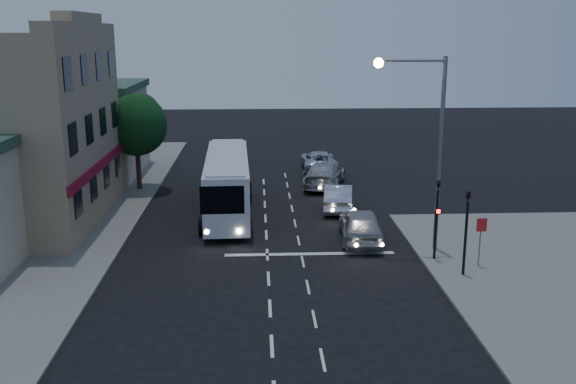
{
  "coord_description": "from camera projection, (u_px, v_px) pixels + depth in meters",
  "views": [
    {
      "loc": [
        -0.4,
        -26.46,
        10.2
      ],
      "look_at": [
        1.13,
        5.27,
        2.2
      ],
      "focal_mm": 40.0,
      "sensor_mm": 36.0,
      "label": 1
    }
  ],
  "objects": [
    {
      "name": "car_suv",
      "position": [
        361.0,
        225.0,
        31.84
      ],
      "size": [
        2.34,
        5.06,
        1.68
      ],
      "primitive_type": "imported",
      "rotation": [
        0.0,
        0.0,
        3.07
      ],
      "color": "#B1B1B1",
      "rests_on": "ground"
    },
    {
      "name": "traffic_signal_side",
      "position": [
        467.0,
        223.0,
        26.78
      ],
      "size": [
        0.18,
        0.15,
        4.1
      ],
      "color": "black",
      "rests_on": "sidewalk_near"
    },
    {
      "name": "streetlight",
      "position": [
        427.0,
        132.0,
        29.22
      ],
      "size": [
        3.32,
        0.44,
        9.0
      ],
      "color": "slate",
      "rests_on": "sidewalk_near"
    },
    {
      "name": "ground",
      "position": [
        268.0,
        270.0,
        28.14
      ],
      "size": [
        120.0,
        120.0,
        0.0
      ],
      "primitive_type": "plane",
      "color": "black"
    },
    {
      "name": "car_sedan_a",
      "position": [
        338.0,
        197.0,
        37.52
      ],
      "size": [
        2.2,
        4.75,
        1.51
      ],
      "primitive_type": "imported",
      "rotation": [
        0.0,
        0.0,
        3.01
      ],
      "color": "silver",
      "rests_on": "ground"
    },
    {
      "name": "sidewalk_far",
      "position": [
        29.0,
        221.0,
        35.27
      ],
      "size": [
        12.0,
        50.0,
        0.12
      ],
      "primitive_type": "cube",
      "color": "slate",
      "rests_on": "ground"
    },
    {
      "name": "main_building",
      "position": [
        2.0,
        129.0,
        33.98
      ],
      "size": [
        10.12,
        12.0,
        11.0
      ],
      "color": "gray",
      "rests_on": "sidewalk_far"
    },
    {
      "name": "regulatory_sign",
      "position": [
        481.0,
        234.0,
        27.96
      ],
      "size": [
        0.45,
        0.12,
        2.2
      ],
      "color": "slate",
      "rests_on": "sidewalk_near"
    },
    {
      "name": "street_tree",
      "position": [
        136.0,
        122.0,
        41.21
      ],
      "size": [
        4.0,
        4.0,
        6.2
      ],
      "color": "black",
      "rests_on": "sidewalk_far"
    },
    {
      "name": "traffic_signal_main",
      "position": [
        437.0,
        210.0,
        28.66
      ],
      "size": [
        0.25,
        0.35,
        4.1
      ],
      "color": "black",
      "rests_on": "sidewalk_near"
    },
    {
      "name": "car_sedan_c",
      "position": [
        319.0,
        161.0,
        47.99
      ],
      "size": [
        2.48,
        5.36,
        1.49
      ],
      "primitive_type": "imported",
      "rotation": [
        0.0,
        0.0,
        3.14
      ],
      "color": "#B5BACA",
      "rests_on": "ground"
    },
    {
      "name": "tour_bus",
      "position": [
        227.0,
        182.0,
        36.39
      ],
      "size": [
        2.69,
        11.25,
        3.43
      ],
      "rotation": [
        0.0,
        0.0,
        0.03
      ],
      "color": "silver",
      "rests_on": "ground"
    },
    {
      "name": "car_sedan_b",
      "position": [
        324.0,
        174.0,
        43.13
      ],
      "size": [
        3.64,
        6.15,
        1.67
      ],
      "primitive_type": "imported",
      "rotation": [
        0.0,
        0.0,
        2.9
      ],
      "color": "#ACACAF",
      "rests_on": "ground"
    },
    {
      "name": "low_building_north",
      "position": [
        75.0,
        128.0,
        46.05
      ],
      "size": [
        9.4,
        9.4,
        6.5
      ],
      "color": "beige",
      "rests_on": "sidewalk_far"
    },
    {
      "name": "road_markings",
      "position": [
        293.0,
        245.0,
        31.4
      ],
      "size": [
        8.0,
        30.55,
        0.01
      ],
      "color": "silver",
      "rests_on": "ground"
    }
  ]
}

